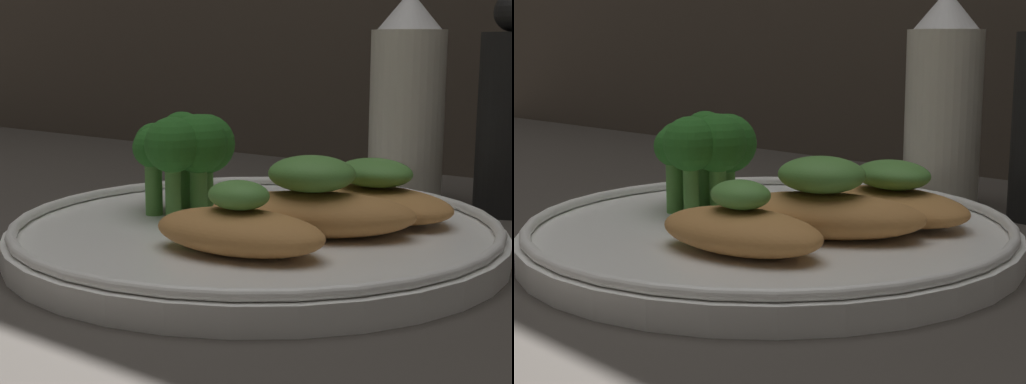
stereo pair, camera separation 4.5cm
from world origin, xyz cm
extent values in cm
cube|color=#3D3833|center=(0.00, 0.00, -0.50)|extent=(180.00, 180.00, 1.00)
cylinder|color=white|center=(0.00, 0.00, 0.70)|extent=(28.26, 28.26, 1.40)
torus|color=white|center=(0.00, 0.00, 1.70)|extent=(27.66, 27.66, 0.60)
ellipsoid|color=#BC7F42|center=(3.03, -5.28, 2.53)|extent=(9.88, 6.28, 2.25)
ellipsoid|color=#518E3D|center=(3.03, -5.28, 4.38)|extent=(3.59, 3.07, 1.47)
ellipsoid|color=#BC7F42|center=(3.81, 0.34, 2.63)|extent=(12.20, 9.58, 2.45)
ellipsoid|color=#518E3D|center=(3.81, 0.34, 4.84)|extent=(5.98, 5.61, 1.98)
ellipsoid|color=#BC7F42|center=(4.54, 5.57, 2.40)|extent=(10.18, 6.35, 2.01)
ellipsoid|color=#518E3D|center=(4.54, 5.57, 4.25)|extent=(4.83, 3.93, 1.69)
cylinder|color=#569942|center=(-4.40, 0.17, 3.00)|extent=(1.04, 1.04, 3.19)
sphere|color=#286B23|center=(-4.40, 0.17, 5.84)|extent=(3.57, 3.57, 3.57)
cylinder|color=#569942|center=(-5.27, 1.63, 2.85)|extent=(0.95, 0.95, 2.90)
sphere|color=#286B23|center=(-5.27, 1.63, 5.60)|extent=(3.72, 3.72, 3.72)
cylinder|color=#569942|center=(-6.87, 1.22, 3.25)|extent=(1.08, 1.08, 3.70)
sphere|color=#286B23|center=(-6.87, 1.22, 6.11)|extent=(2.89, 2.89, 2.89)
cylinder|color=#569942|center=(-8.11, -0.31, 3.08)|extent=(0.89, 0.89, 3.35)
sphere|color=#286B23|center=(-8.11, -0.31, 5.62)|extent=(2.49, 2.49, 2.49)
cylinder|color=#569942|center=(-6.85, -1.39, 3.04)|extent=(1.04, 1.04, 3.28)
sphere|color=#286B23|center=(-6.85, -1.39, 5.54)|extent=(2.46, 2.46, 2.46)
cylinder|color=#569942|center=(-4.88, -1.74, 3.08)|extent=(0.94, 0.94, 3.35)
sphere|color=#286B23|center=(-4.88, -1.74, 5.90)|extent=(3.28, 3.28, 3.28)
cylinder|color=silver|center=(-0.21, 18.24, 6.37)|extent=(5.52, 5.52, 12.74)
cone|color=white|center=(-0.21, 18.24, 14.14)|extent=(4.69, 4.69, 2.80)
camera|label=1|loc=(27.01, -34.68, 11.73)|focal=55.00mm
camera|label=2|loc=(30.39, -31.75, 11.73)|focal=55.00mm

